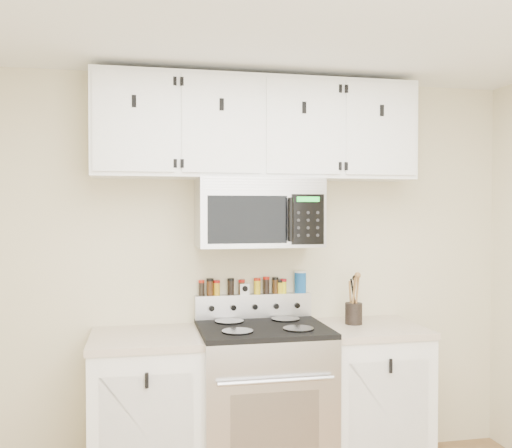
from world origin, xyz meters
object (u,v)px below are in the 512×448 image
(salt_canister, at_px, (300,282))
(microwave, at_px, (258,213))
(range, at_px, (263,402))
(utensil_crock, at_px, (354,312))

(salt_canister, bearing_deg, microwave, -153.75)
(range, relative_size, salt_canister, 7.68)
(utensil_crock, xyz_separation_m, salt_canister, (-0.29, 0.21, 0.17))
(utensil_crock, bearing_deg, range, -172.98)
(range, distance_m, utensil_crock, 0.80)
(microwave, relative_size, salt_canister, 5.30)
(microwave, xyz_separation_m, utensil_crock, (0.61, -0.05, -0.63))
(salt_canister, bearing_deg, range, -138.21)
(range, relative_size, utensil_crock, 3.49)
(utensil_crock, distance_m, salt_canister, 0.40)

